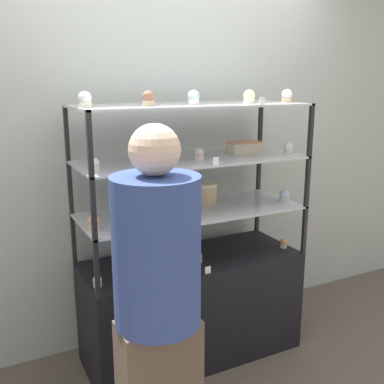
% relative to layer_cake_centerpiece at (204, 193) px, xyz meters
% --- Properties ---
extents(ground_plane, '(20.00, 20.00, 0.00)m').
position_rel_layer_cake_centerpiece_xyz_m(ground_plane, '(-0.13, -0.09, -1.06)').
color(ground_plane, brown).
extents(back_wall, '(8.00, 0.05, 2.60)m').
position_rel_layer_cake_centerpiece_xyz_m(back_wall, '(-0.13, 0.33, 0.24)').
color(back_wall, '#A8B2AD').
rests_on(back_wall, ground_plane).
extents(display_base, '(1.37, 0.54, 0.67)m').
position_rel_layer_cake_centerpiece_xyz_m(display_base, '(-0.13, -0.09, -0.72)').
color(display_base, black).
rests_on(display_base, ground_plane).
extents(display_riser_lower, '(1.37, 0.54, 0.32)m').
position_rel_layer_cake_centerpiece_xyz_m(display_riser_lower, '(-0.13, -0.09, -0.09)').
color(display_riser_lower, black).
rests_on(display_riser_lower, display_base).
extents(display_riser_middle, '(1.37, 0.54, 0.32)m').
position_rel_layer_cake_centerpiece_xyz_m(display_riser_middle, '(-0.13, -0.09, 0.23)').
color(display_riser_middle, black).
rests_on(display_riser_middle, display_riser_lower).
extents(display_riser_upper, '(1.37, 0.54, 0.32)m').
position_rel_layer_cake_centerpiece_xyz_m(display_riser_upper, '(-0.13, -0.09, 0.55)').
color(display_riser_upper, black).
rests_on(display_riser_upper, display_riser_middle).
extents(layer_cake_centerpiece, '(0.16, 0.16, 0.14)m').
position_rel_layer_cake_centerpiece_xyz_m(layer_cake_centerpiece, '(0.00, 0.00, 0.00)').
color(layer_cake_centerpiece, '#DBBC84').
rests_on(layer_cake_centerpiece, display_riser_lower).
extents(sheet_cake_frosted, '(0.21, 0.12, 0.07)m').
position_rel_layer_cake_centerpiece_xyz_m(sheet_cake_frosted, '(0.27, -0.03, 0.28)').
color(sheet_cake_frosted, beige).
rests_on(sheet_cake_frosted, display_riser_middle).
extents(cupcake_0, '(0.05, 0.05, 0.06)m').
position_rel_layer_cake_centerpiece_xyz_m(cupcake_0, '(-0.77, -0.21, -0.36)').
color(cupcake_0, beige).
rests_on(cupcake_0, display_base).
extents(cupcake_1, '(0.05, 0.05, 0.06)m').
position_rel_layer_cake_centerpiece_xyz_m(cupcake_1, '(-0.13, -0.16, -0.36)').
color(cupcake_1, '#CCB28C').
rests_on(cupcake_1, display_base).
extents(cupcake_2, '(0.05, 0.05, 0.06)m').
position_rel_layer_cake_centerpiece_xyz_m(cupcake_2, '(0.50, -0.20, -0.36)').
color(cupcake_2, beige).
rests_on(cupcake_2, display_base).
extents(price_tag_0, '(0.04, 0.00, 0.04)m').
position_rel_layer_cake_centerpiece_xyz_m(price_tag_0, '(-0.16, -0.34, -0.37)').
color(price_tag_0, white).
rests_on(price_tag_0, display_base).
extents(cupcake_3, '(0.07, 0.07, 0.08)m').
position_rel_layer_cake_centerpiece_xyz_m(cupcake_3, '(-0.77, -0.19, -0.03)').
color(cupcake_3, '#CCB28C').
rests_on(cupcake_3, display_riser_lower).
extents(cupcake_4, '(0.07, 0.07, 0.08)m').
position_rel_layer_cake_centerpiece_xyz_m(cupcake_4, '(-0.34, -0.23, -0.03)').
color(cupcake_4, white).
rests_on(cupcake_4, display_riser_lower).
extents(cupcake_5, '(0.07, 0.07, 0.08)m').
position_rel_layer_cake_centerpiece_xyz_m(cupcake_5, '(0.50, -0.19, -0.03)').
color(cupcake_5, beige).
rests_on(cupcake_5, display_riser_lower).
extents(price_tag_1, '(0.04, 0.00, 0.04)m').
position_rel_layer_cake_centerpiece_xyz_m(price_tag_1, '(-0.37, -0.34, -0.05)').
color(price_tag_1, white).
rests_on(price_tag_1, display_riser_lower).
extents(cupcake_6, '(0.06, 0.06, 0.07)m').
position_rel_layer_cake_centerpiece_xyz_m(cupcake_6, '(-0.76, -0.22, 0.28)').
color(cupcake_6, white).
rests_on(cupcake_6, display_riser_middle).
extents(cupcake_7, '(0.06, 0.06, 0.07)m').
position_rel_layer_cake_centerpiece_xyz_m(cupcake_7, '(-0.12, -0.15, 0.28)').
color(cupcake_7, beige).
rests_on(cupcake_7, display_riser_middle).
extents(cupcake_8, '(0.06, 0.06, 0.07)m').
position_rel_layer_cake_centerpiece_xyz_m(cupcake_8, '(0.49, -0.21, 0.28)').
color(cupcake_8, beige).
rests_on(cupcake_8, display_riser_middle).
extents(price_tag_2, '(0.04, 0.00, 0.04)m').
position_rel_layer_cake_centerpiece_xyz_m(price_tag_2, '(-0.12, -0.34, 0.27)').
color(price_tag_2, white).
rests_on(price_tag_2, display_riser_middle).
extents(cupcake_9, '(0.07, 0.07, 0.08)m').
position_rel_layer_cake_centerpiece_xyz_m(cupcake_9, '(-0.77, -0.15, 0.60)').
color(cupcake_9, beige).
rests_on(cupcake_9, display_riser_upper).
extents(cupcake_10, '(0.07, 0.07, 0.08)m').
position_rel_layer_cake_centerpiece_xyz_m(cupcake_10, '(-0.43, -0.16, 0.60)').
color(cupcake_10, '#CCB28C').
rests_on(cupcake_10, display_riser_upper).
extents(cupcake_11, '(0.07, 0.07, 0.08)m').
position_rel_layer_cake_centerpiece_xyz_m(cupcake_11, '(-0.15, -0.13, 0.60)').
color(cupcake_11, white).
rests_on(cupcake_11, display_riser_upper).
extents(cupcake_12, '(0.07, 0.07, 0.08)m').
position_rel_layer_cake_centerpiece_xyz_m(cupcake_12, '(0.18, -0.22, 0.60)').
color(cupcake_12, beige).
rests_on(cupcake_12, display_riser_upper).
extents(cupcake_13, '(0.07, 0.07, 0.08)m').
position_rel_layer_cake_centerpiece_xyz_m(cupcake_13, '(0.50, -0.16, 0.60)').
color(cupcake_13, '#CCB28C').
rests_on(cupcake_13, display_riser_upper).
extents(price_tag_3, '(0.04, 0.00, 0.04)m').
position_rel_layer_cake_centerpiece_xyz_m(price_tag_3, '(0.18, -0.34, 0.59)').
color(price_tag_3, white).
rests_on(price_tag_3, display_riser_upper).
extents(customer_figure, '(0.37, 0.37, 1.59)m').
position_rel_layer_cake_centerpiece_xyz_m(customer_figure, '(-0.67, -0.81, -0.20)').
color(customer_figure, brown).
rests_on(customer_figure, ground_plane).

